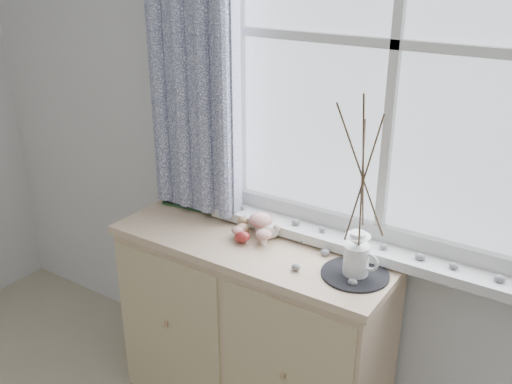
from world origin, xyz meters
TOP-DOWN VIEW (x-y plane):
  - sideboard at (-0.15, 1.75)m, footprint 1.20×0.45m
  - botanical_book at (-0.57, 1.87)m, footprint 0.36×0.17m
  - toadstool_cluster at (-0.15, 1.80)m, footprint 0.18×0.16m
  - wooden_eggs at (-0.22, 1.79)m, footprint 0.14×0.17m
  - songbird_figurine at (-0.12, 1.81)m, footprint 0.15×0.10m
  - crocheted_doily at (0.31, 1.74)m, footprint 0.25×0.25m
  - twig_pitcher at (0.31, 1.74)m, footprint 0.27×0.27m
  - sideboard_pebbles at (0.16, 1.75)m, footprint 0.34×0.23m

SIDE VIEW (x-z plane):
  - sideboard at x=-0.15m, z-range 0.00..0.85m
  - crocheted_doily at x=0.31m, z-range 0.85..0.86m
  - sideboard_pebbles at x=0.16m, z-range 0.85..0.87m
  - wooden_eggs at x=-0.22m, z-range 0.84..0.91m
  - songbird_figurine at x=-0.12m, z-range 0.85..0.92m
  - toadstool_cluster at x=-0.15m, z-range 0.86..0.95m
  - botanical_book at x=-0.57m, z-range 0.85..1.09m
  - twig_pitcher at x=0.31m, z-range 0.90..1.61m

